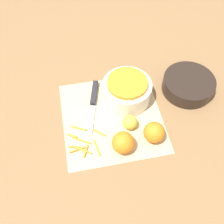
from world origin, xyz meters
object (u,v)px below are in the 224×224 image
bowl_speckled (127,90)px  orange_right (123,143)px  bowl_dark (188,85)px  knife (94,97)px  lemon (130,122)px  orange_left (154,132)px

bowl_speckled → orange_right: bowl_speckled is taller
bowl_dark → knife: bearing=-93.2°
knife → lemon: bearing=50.9°
orange_right → lemon: bearing=151.9°
orange_right → lemon: (-0.08, 0.04, -0.01)m
bowl_speckled → lemon: (0.13, -0.02, -0.02)m
lemon → bowl_speckled: bearing=172.2°
bowl_speckled → orange_left: bowl_speckled is taller
bowl_speckled → bowl_dark: 0.25m
bowl_speckled → knife: size_ratio=0.77×
bowl_dark → lemon: 0.29m
bowl_speckled → lemon: 0.13m
bowl_dark → knife: 0.37m
knife → orange_right: bearing=30.9°
lemon → bowl_dark: bearing=115.8°
orange_left → lemon: bearing=-131.6°
lemon → orange_left: bearing=48.4°
bowl_dark → lemon: bearing=-64.2°
bowl_speckled → knife: bearing=-99.1°
orange_left → lemon: size_ratio=1.39×
bowl_speckled → bowl_dark: bowl_speckled is taller
bowl_speckled → orange_left: size_ratio=2.48×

